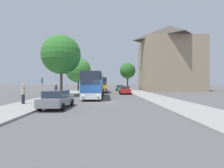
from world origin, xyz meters
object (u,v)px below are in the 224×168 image
Objects in this scene: pedestrian_waiting_near at (23,94)px; tree_left_near at (78,70)px; bus_middle at (100,84)px; parked_car_left_curb at (57,99)px; pedestrian_waiting_far at (56,90)px; tree_right_near at (128,71)px; bus_front at (94,85)px; parked_car_right_near at (125,90)px; parked_car_right_far at (120,88)px; bus_stop_sign at (42,86)px; tree_left_far at (61,55)px.

pedestrian_waiting_near is 0.22× the size of tree_left_near.
bus_middle reaches higher than parked_car_left_curb.
tree_left_near reaches higher than pedestrian_waiting_far.
tree_right_near is (14.12, 33.57, 4.51)m from pedestrian_waiting_near.
tree_left_near is at bearing 104.95° from bus_front.
pedestrian_waiting_near is at bearing 55.50° from parked_car_right_near.
parked_car_right_near is at bearing -98.48° from tree_right_near.
parked_car_left_curb reaches higher than parked_car_right_far.
parked_car_right_far is 6.87m from tree_right_near.
bus_front is 1.37× the size of tree_left_near.
pedestrian_waiting_near is (-11.49, -15.98, 0.32)m from parked_car_right_near.
bus_stop_sign is 3.33m from pedestrian_waiting_near.
tree_left_far is 1.23× the size of tree_right_near.
parked_car_right_near is at bearing -50.41° from tree_left_near.
parked_car_right_far is at bearing -88.97° from parked_car_right_near.
parked_car_left_curb is (-2.37, -10.56, -1.10)m from bus_front.
bus_middle reaches higher than pedestrian_waiting_far.
parked_car_right_near is 0.48× the size of tree_left_far.
parked_car_right_near is 1.10× the size of parked_car_right_far.
bus_front is 7.47m from tree_left_far.
pedestrian_waiting_far is at bearing -161.67° from bus_front.
pedestrian_waiting_far is at bearing 109.08° from parked_car_left_curb.
pedestrian_waiting_far is at bearing 42.96° from parked_car_right_near.
tree_right_near is at bearing 66.09° from bus_stop_sign.
tree_left_near reaches higher than parked_car_right_far.
parked_car_right_far is at bearing -121.85° from tree_right_near.
bus_front is 9.25m from parked_car_right_near.
pedestrian_waiting_near is at bearing -101.43° from bus_stop_sign.
parked_car_right_near is 2.42× the size of pedestrian_waiting_far.
tree_right_near is (13.25, 22.79, -0.98)m from tree_left_far.
bus_stop_sign is (-10.89, -26.22, 1.00)m from parked_car_right_far.
parked_car_right_far is at bearing 67.45° from bus_stop_sign.
tree_left_near is at bearing 90.26° from bus_stop_sign.
parked_car_right_near is 13.82m from pedestrian_waiting_far.
bus_stop_sign is at bearing 50.90° from parked_car_right_near.
parked_car_right_far is 0.54× the size of tree_right_near.
parked_car_right_far is at bearing -47.31° from pedestrian_waiting_near.
tree_left_far is at bearing -30.50° from pedestrian_waiting_near.
parked_car_right_near is at bearing 49.67° from bus_stop_sign.
pedestrian_waiting_near reaches higher than parked_car_left_curb.
parked_car_left_curb is at bearing -102.94° from bus_front.
bus_stop_sign reaches higher than parked_car_right_near.
pedestrian_waiting_near is (-0.65, -3.20, -0.67)m from bus_stop_sign.
bus_front reaches higher than pedestrian_waiting_near.
bus_stop_sign is at bearing -89.74° from tree_left_near.
bus_middle is 2.55× the size of parked_car_right_near.
bus_stop_sign reaches higher than pedestrian_waiting_far.
tree_left_near reaches higher than tree_right_near.
bus_stop_sign is at bearing 68.08° from parked_car_right_far.
bus_front is at bearing 76.34° from parked_car_right_far.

